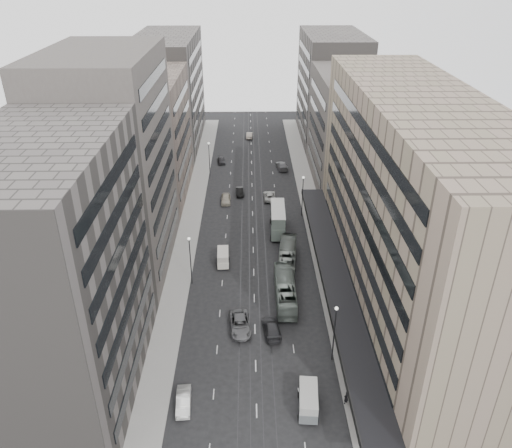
{
  "coord_description": "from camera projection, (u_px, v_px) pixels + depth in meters",
  "views": [
    {
      "loc": [
        -0.68,
        -52.52,
        45.24
      ],
      "look_at": [
        0.42,
        18.61,
        6.95
      ],
      "focal_mm": 35.0,
      "sensor_mm": 36.0,
      "label": 1
    }
  ],
  "objects": [
    {
      "name": "sedan_3",
      "position": [
        272.0,
        328.0,
        67.51
      ],
      "size": [
        2.76,
        5.65,
        1.58
      ],
      "primitive_type": "imported",
      "rotation": [
        0.0,
        0.0,
        3.24
      ],
      "color": "#242427",
      "rests_on": "ground"
    },
    {
      "name": "panel_van",
      "position": [
        223.0,
        257.0,
        82.28
      ],
      "size": [
        2.15,
        4.14,
        2.57
      ],
      "rotation": [
        0.0,
        0.0,
        0.04
      ],
      "color": "silver",
      "rests_on": "ground"
    },
    {
      "name": "lamp_left_far",
      "position": [
        209.0,
        155.0,
        113.51
      ],
      "size": [
        0.44,
        0.44,
        8.32
      ],
      "color": "#262628",
      "rests_on": "ground"
    },
    {
      "name": "sedan_2",
      "position": [
        240.0,
        324.0,
        68.18
      ],
      "size": [
        3.38,
        6.28,
        1.68
      ],
      "primitive_type": "imported",
      "rotation": [
        0.0,
        0.0,
        0.1
      ],
      "color": "#5B5C5E",
      "rests_on": "ground"
    },
    {
      "name": "sedan_4",
      "position": [
        226.0,
        199.0,
        103.4
      ],
      "size": [
        2.02,
        4.85,
        1.64
      ],
      "primitive_type": "imported",
      "rotation": [
        0.0,
        0.0,
        0.02
      ],
      "color": "#A19986",
      "rests_on": "ground"
    },
    {
      "name": "sedan_1",
      "position": [
        183.0,
        401.0,
        56.52
      ],
      "size": [
        1.88,
        4.63,
        1.5
      ],
      "primitive_type": "imported",
      "rotation": [
        0.0,
        0.0,
        0.07
      ],
      "color": "beige",
      "rests_on": "ground"
    },
    {
      "name": "sidewalk_right",
      "position": [
        312.0,
        209.0,
        100.83
      ],
      "size": [
        4.0,
        125.0,
        0.15
      ],
      "primitive_type": "cube",
      "color": "gray",
      "rests_on": "ground"
    },
    {
      "name": "sedan_5",
      "position": [
        240.0,
        192.0,
        106.87
      ],
      "size": [
        1.79,
        4.36,
        1.41
      ],
      "primitive_type": "imported",
      "rotation": [
        0.0,
        0.0,
        0.07
      ],
      "color": "black",
      "rests_on": "ground"
    },
    {
      "name": "ground",
      "position": [
        255.0,
        334.0,
        67.69
      ],
      "size": [
        220.0,
        220.0,
        0.0
      ],
      "primitive_type": "plane",
      "color": "black",
      "rests_on": "ground"
    },
    {
      "name": "department_store",
      "position": [
        411.0,
        208.0,
        67.94
      ],
      "size": [
        19.2,
        60.0,
        30.0
      ],
      "color": "gray",
      "rests_on": "ground"
    },
    {
      "name": "vw_microbus",
      "position": [
        308.0,
        400.0,
        55.76
      ],
      "size": [
        2.61,
        5.07,
        2.65
      ],
      "rotation": [
        0.0,
        0.0,
        -0.09
      ],
      "color": "#585D60",
      "rests_on": "ground"
    },
    {
      "name": "sidewalk_left",
      "position": [
        193.0,
        210.0,
        100.51
      ],
      "size": [
        4.0,
        125.0,
        0.15
      ],
      "primitive_type": "cube",
      "color": "gray",
      "rests_on": "ground"
    },
    {
      "name": "lamp_right_near",
      "position": [
        335.0,
        327.0,
        60.95
      ],
      "size": [
        0.44,
        0.44,
        8.32
      ],
      "color": "#262628",
      "rests_on": "ground"
    },
    {
      "name": "lamp_right_far",
      "position": [
        303.0,
        191.0,
        96.17
      ],
      "size": [
        0.44,
        0.44,
        8.32
      ],
      "color": "#262628",
      "rests_on": "ground"
    },
    {
      "name": "sedan_8",
      "position": [
        221.0,
        160.0,
        123.25
      ],
      "size": [
        2.23,
        4.4,
        1.44
      ],
      "primitive_type": "imported",
      "rotation": [
        0.0,
        0.0,
        0.13
      ],
      "color": "#272629",
      "rests_on": "ground"
    },
    {
      "name": "bus_far",
      "position": [
        287.0,
        257.0,
        82.02
      ],
      "size": [
        3.93,
        11.79,
        3.22
      ],
      "primitive_type": "imported",
      "rotation": [
        0.0,
        0.0,
        3.03
      ],
      "color": "gray",
      "rests_on": "ground"
    },
    {
      "name": "sedan_6",
      "position": [
        270.0,
        196.0,
        104.82
      ],
      "size": [
        2.59,
        5.38,
        1.48
      ],
      "primitive_type": "imported",
      "rotation": [
        0.0,
        0.0,
        3.17
      ],
      "color": "beige",
      "rests_on": "ground"
    },
    {
      "name": "double_decker",
      "position": [
        278.0,
        219.0,
        91.51
      ],
      "size": [
        2.96,
        9.0,
        4.89
      ],
      "rotation": [
        0.0,
        0.0,
        -0.03
      ],
      "color": "slate",
      "rests_on": "ground"
    },
    {
      "name": "bus_near",
      "position": [
        285.0,
        290.0,
        73.77
      ],
      "size": [
        2.83,
        11.92,
        3.32
      ],
      "primitive_type": "imported",
      "rotation": [
        0.0,
        0.0,
        3.14
      ],
      "color": "gray",
      "rests_on": "ground"
    },
    {
      "name": "sedan_9",
      "position": [
        249.0,
        135.0,
        140.36
      ],
      "size": [
        1.83,
        4.81,
        1.56
      ],
      "primitive_type": "imported",
      "rotation": [
        0.0,
        0.0,
        3.1
      ],
      "color": "#A19486",
      "rests_on": "ground"
    },
    {
      "name": "sedan_7",
      "position": [
        282.0,
        166.0,
        119.83
      ],
      "size": [
        2.92,
        5.97,
        1.67
      ],
      "primitive_type": "imported",
      "rotation": [
        0.0,
        0.0,
        3.24
      ],
      "color": "slate",
      "rests_on": "ground"
    },
    {
      "name": "building_left_a",
      "position": [
        55.0,
        277.0,
        53.24
      ],
      "size": [
        15.0,
        28.0,
        30.0
      ],
      "primitive_type": "cube",
      "color": "#5E5955",
      "rests_on": "ground"
    },
    {
      "name": "building_right_far",
      "position": [
        331.0,
        88.0,
        133.54
      ],
      "size": [
        15.0,
        32.0,
        28.0
      ],
      "primitive_type": "cube",
      "color": "#5E5955",
      "rests_on": "ground"
    },
    {
      "name": "building_left_b",
      "position": [
        113.0,
        166.0,
        76.07
      ],
      "size": [
        15.0,
        26.0,
        34.0
      ],
      "primitive_type": "cube",
      "color": "#4F4944",
      "rests_on": "ground"
    },
    {
      "name": "building_left_d",
      "position": [
        169.0,
        92.0,
        130.31
      ],
      "size": [
        15.0,
        38.0,
        28.0
      ],
      "primitive_type": "cube",
      "color": "#5E5955",
      "rests_on": "ground"
    },
    {
      "name": "building_left_c",
      "position": [
        147.0,
        138.0,
        101.97
      ],
      "size": [
        15.0,
        28.0,
        25.0
      ],
      "primitive_type": "cube",
      "color": "slate",
      "rests_on": "ground"
    },
    {
      "name": "building_right_mid",
      "position": [
        351.0,
        130.0,
        108.08
      ],
      "size": [
        15.0,
        28.0,
        24.0
      ],
      "primitive_type": "cube",
      "color": "#4F4944",
      "rests_on": "ground"
    },
    {
      "name": "pedestrian",
      "position": [
        346.0,
        398.0,
        56.59
      ],
      "size": [
        0.77,
        0.73,
        1.77
      ],
      "primitive_type": "imported",
      "rotation": [
        0.0,
        0.0,
        3.8
      ],
      "color": "black",
      "rests_on": "sidewalk_right"
    },
    {
      "name": "lamp_left_near",
      "position": [
        190.0,
        255.0,
        75.66
      ],
      "size": [
        0.44,
        0.44,
        8.32
      ],
      "color": "#262628",
      "rests_on": "ground"
    }
  ]
}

